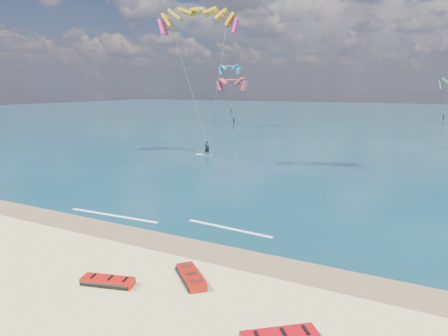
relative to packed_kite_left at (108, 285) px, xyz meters
The scene contains 8 objects.
ground 42.00m from the packed_kite_left, 93.02° to the left, with size 320.00×320.00×0.00m, color tan.
wet_sand_strip 5.41m from the packed_kite_left, 114.12° to the left, with size 320.00×2.40×0.01m, color brown.
sea 105.97m from the packed_kite_left, 91.20° to the left, with size 320.00×200.00×0.04m, color #0B313D.
packed_kite_left is the anchor object (origin of this frame).
packed_kite_mid 3.44m from the packed_kite_left, 33.71° to the left, with size 2.47×1.09×0.40m, color #9C120A, non-canonical shape.
kitesurfer_main 29.47m from the packed_kite_left, 112.30° to the left, with size 9.57×9.04×16.69m.
shoreline_foam 8.00m from the packed_kite_left, 109.78° to the left, with size 13.71×1.92×0.01m.
distant_kites 84.66m from the packed_kite_left, 95.34° to the left, with size 79.83×35.45×14.03m.
Camera 1 is at (13.56, -13.24, 8.06)m, focal length 32.00 mm.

